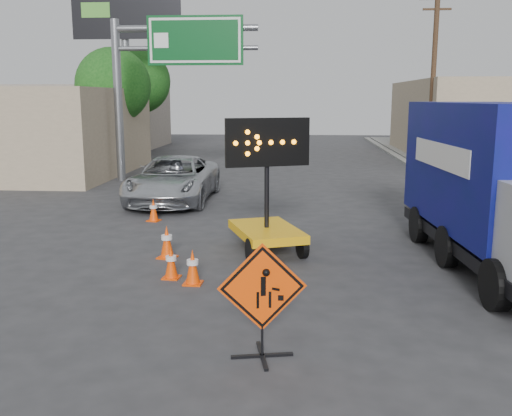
# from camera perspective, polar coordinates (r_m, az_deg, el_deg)

# --- Properties ---
(ground) EXTENTS (100.00, 100.00, 0.00)m
(ground) POSITION_cam_1_polar(r_m,az_deg,el_deg) (7.32, -6.39, -18.31)
(ground) COLOR #2D2D30
(ground) RESTS_ON ground
(curb_right) EXTENTS (0.40, 60.00, 0.12)m
(curb_right) POSITION_cam_1_polar(r_m,az_deg,el_deg) (22.36, 19.70, 1.29)
(curb_right) COLOR gray
(curb_right) RESTS_ON ground
(storefront_left_far) EXTENTS (12.00, 10.00, 4.40)m
(storefront_left_far) POSITION_cam_1_polar(r_m,az_deg,el_deg) (43.45, -17.85, 8.64)
(storefront_left_far) COLOR #A59989
(storefront_left_far) RESTS_ON ground
(building_right_far) EXTENTS (10.00, 14.00, 4.60)m
(building_right_far) POSITION_cam_1_polar(r_m,az_deg,el_deg) (38.15, 22.50, 8.24)
(building_right_far) COLOR tan
(building_right_far) RESTS_ON ground
(highway_gantry) EXTENTS (6.18, 0.38, 6.90)m
(highway_gantry) POSITION_cam_1_polar(r_m,az_deg,el_deg) (24.93, -9.15, 14.28)
(highway_gantry) COLOR slate
(highway_gantry) RESTS_ON ground
(billboard) EXTENTS (6.10, 0.54, 9.85)m
(billboard) POSITION_cam_1_polar(r_m,az_deg,el_deg) (33.76, -12.81, 17.14)
(billboard) COLOR slate
(billboard) RESTS_ON ground
(utility_pole_far) EXTENTS (1.80, 0.26, 9.00)m
(utility_pole_far) POSITION_cam_1_polar(r_m,az_deg,el_deg) (31.03, 17.31, 12.54)
(utility_pole_far) COLOR #4A331F
(utility_pole_far) RESTS_ON ground
(tree_left_near) EXTENTS (3.71, 3.71, 6.03)m
(tree_left_near) POSITION_cam_1_polar(r_m,az_deg,el_deg) (29.75, -14.10, 11.79)
(tree_left_near) COLOR #4A331F
(tree_left_near) RESTS_ON ground
(tree_left_far) EXTENTS (4.10, 4.10, 6.66)m
(tree_left_far) POSITION_cam_1_polar(r_m,az_deg,el_deg) (37.70, -11.73, 12.30)
(tree_left_far) COLOR #4A331F
(tree_left_far) RESTS_ON ground
(construction_sign) EXTENTS (1.22, 0.87, 1.65)m
(construction_sign) POSITION_cam_1_polar(r_m,az_deg,el_deg) (7.92, 0.63, -8.98)
(construction_sign) COLOR black
(construction_sign) RESTS_ON ground
(arrow_board) EXTENTS (2.01, 2.52, 3.13)m
(arrow_board) POSITION_cam_1_polar(r_m,az_deg,el_deg) (13.33, 1.07, -1.50)
(arrow_board) COLOR #F0AA0D
(arrow_board) RESTS_ON ground
(pickup_truck) EXTENTS (2.60, 5.62, 1.56)m
(pickup_truck) POSITION_cam_1_polar(r_m,az_deg,el_deg) (20.07, -8.24, 2.86)
(pickup_truck) COLOR silver
(pickup_truck) RESTS_ON ground
(box_truck) EXTENTS (2.75, 7.45, 3.47)m
(box_truck) POSITION_cam_1_polar(r_m,az_deg,el_deg) (12.97, 23.30, 1.20)
(box_truck) COLOR black
(box_truck) RESTS_ON ground
(cone_a) EXTENTS (0.37, 0.37, 0.70)m
(cone_a) POSITION_cam_1_polar(r_m,az_deg,el_deg) (11.19, -6.35, -5.86)
(cone_a) COLOR #FF4505
(cone_a) RESTS_ON ground
(cone_b) EXTENTS (0.37, 0.37, 0.66)m
(cone_b) POSITION_cam_1_polar(r_m,az_deg,el_deg) (11.60, -8.49, -5.40)
(cone_b) COLOR #FF4505
(cone_b) RESTS_ON ground
(cone_c) EXTENTS (0.47, 0.47, 0.75)m
(cone_c) POSITION_cam_1_polar(r_m,az_deg,el_deg) (13.05, -8.90, -3.35)
(cone_c) COLOR #FF4505
(cone_c) RESTS_ON ground
(cone_d) EXTENTS (0.42, 0.42, 0.67)m
(cone_d) POSITION_cam_1_polar(r_m,az_deg,el_deg) (17.01, -10.22, -0.18)
(cone_d) COLOR #FF4505
(cone_d) RESTS_ON ground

